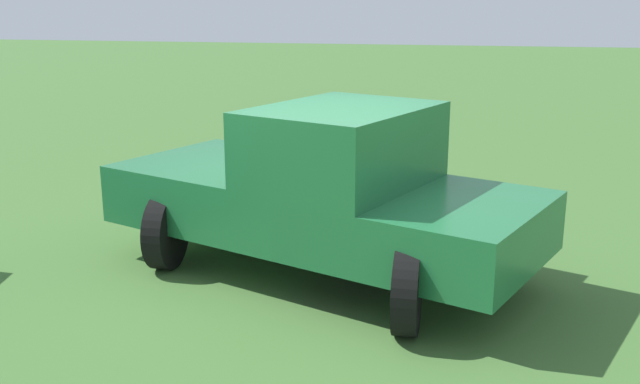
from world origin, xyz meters
The scene contains 2 objects.
ground_plane centered at (0.00, 0.00, 0.00)m, with size 80.00×80.00×0.00m, color #3D662D.
pickup_truck centered at (-0.14, 0.00, 0.96)m, with size 3.53×5.03×1.83m.
Camera 1 is at (7.17, 1.46, 2.91)m, focal length 41.11 mm.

